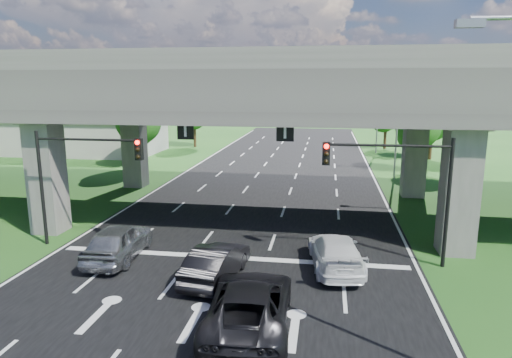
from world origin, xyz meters
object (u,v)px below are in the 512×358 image
(streetlight_beyond, at_px, (375,105))
(signal_right, at_px, (400,177))
(streetlight_far, at_px, (393,113))
(car_silver, at_px, (118,242))
(car_white, at_px, (336,252))
(car_trailing, at_px, (249,305))
(signal_left, at_px, (78,167))
(car_dark, at_px, (216,262))

(streetlight_beyond, bearing_deg, signal_right, -93.61)
(signal_right, distance_m, streetlight_far, 20.25)
(car_silver, bearing_deg, streetlight_beyond, -115.32)
(streetlight_beyond, relative_size, car_silver, 1.98)
(streetlight_beyond, xyz_separation_m, car_white, (-5.04, -37.00, -5.05))
(streetlight_far, relative_size, car_trailing, 1.67)
(car_white, xyz_separation_m, car_trailing, (-3.01, -5.74, 0.07))
(signal_right, height_order, signal_left, same)
(car_dark, xyz_separation_m, car_trailing, (2.08, -3.69, 0.06))
(streetlight_far, height_order, car_trailing, streetlight_far)
(signal_left, distance_m, car_silver, 4.40)
(signal_right, height_order, car_trailing, signal_right)
(streetlight_beyond, xyz_separation_m, car_dark, (-10.12, -39.06, -5.05))
(signal_right, height_order, streetlight_beyond, streetlight_beyond)
(streetlight_far, bearing_deg, car_white, -103.48)
(streetlight_far, height_order, car_dark, streetlight_far)
(streetlight_beyond, bearing_deg, car_white, -97.75)
(signal_left, distance_m, car_dark, 9.02)
(signal_right, relative_size, signal_left, 1.00)
(streetlight_beyond, relative_size, car_dark, 2.14)
(signal_left, bearing_deg, signal_right, 0.00)
(car_silver, distance_m, car_white, 10.33)
(signal_right, xyz_separation_m, car_white, (-2.76, -0.94, -3.39))
(signal_left, height_order, car_trailing, signal_left)
(car_dark, distance_m, car_white, 5.49)
(streetlight_beyond, bearing_deg, streetlight_far, -90.00)
(signal_right, height_order, car_silver, signal_right)
(car_dark, relative_size, car_trailing, 0.78)
(signal_left, bearing_deg, car_silver, -28.38)
(car_silver, relative_size, car_white, 0.95)
(signal_right, distance_m, streetlight_beyond, 36.17)
(car_silver, height_order, car_trailing, car_silver)
(streetlight_far, bearing_deg, car_trailing, -106.74)
(car_white, bearing_deg, signal_left, -11.71)
(streetlight_beyond, height_order, car_white, streetlight_beyond)
(streetlight_far, bearing_deg, streetlight_beyond, 90.00)
(signal_left, height_order, car_white, signal_left)
(signal_right, relative_size, car_dark, 1.28)
(signal_right, relative_size, streetlight_far, 0.60)
(streetlight_beyond, distance_m, car_silver, 40.77)
(car_silver, height_order, car_white, car_silver)
(streetlight_far, xyz_separation_m, car_dark, (-10.12, -23.06, -5.05))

